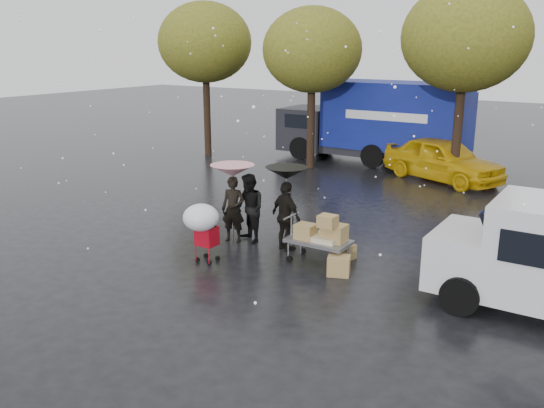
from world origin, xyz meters
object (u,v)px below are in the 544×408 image
Objects in this scene: blue_truck at (378,122)px; yellow_taxi at (443,159)px; person_black at (286,216)px; vendor_cart at (322,235)px; person_pink at (233,209)px; shopping_cart at (202,221)px.

blue_truck is 4.10m from yellow_taxi.
person_black reaches higher than vendor_cart.
person_pink is 0.98× the size of person_black.
shopping_cart is 0.18× the size of blue_truck.
person_pink is 10.22m from yellow_taxi.
blue_truck reaches higher than person_black.
yellow_taxi is at bearing 59.52° from person_pink.
yellow_taxi is (2.12, 11.63, -0.25)m from shopping_cart.
person_black is (1.52, 0.16, 0.02)m from person_pink.
vendor_cart is (2.73, -0.22, -0.14)m from person_pink.
vendor_cart is 12.66m from blue_truck.
person_pink is 0.36× the size of yellow_taxi.
shopping_cart is (-1.15, -1.88, 0.18)m from person_black.
person_pink reaches higher than yellow_taxi.
yellow_taxi is (2.50, 9.91, -0.05)m from person_pink.
person_pink is 0.21× the size of blue_truck.
person_pink is at bearing 175.42° from vendor_cart.
person_black reaches higher than shopping_cart.
shopping_cart is at bearing -167.65° from yellow_taxi.
shopping_cart is at bearing 79.32° from person_black.
vendor_cart is 2.81m from shopping_cart.
shopping_cart is 11.83m from yellow_taxi.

